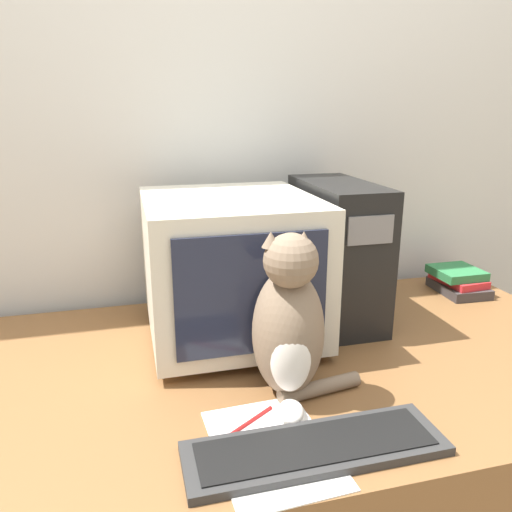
% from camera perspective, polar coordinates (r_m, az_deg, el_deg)
% --- Properties ---
extents(wall_back, '(7.00, 0.05, 2.50)m').
position_cam_1_polar(wall_back, '(1.65, -2.73, 13.82)').
color(wall_back, silver).
rests_on(wall_back, ground_plane).
extents(desk, '(1.80, 0.94, 0.72)m').
position_cam_1_polar(desk, '(1.49, 2.51, -23.96)').
color(desk, brown).
rests_on(desk, ground_plane).
extents(crt_monitor, '(0.44, 0.48, 0.39)m').
position_cam_1_polar(crt_monitor, '(1.34, -2.93, -1.17)').
color(crt_monitor, beige).
rests_on(crt_monitor, desk).
extents(computer_tower, '(0.18, 0.40, 0.41)m').
position_cam_1_polar(computer_tower, '(1.49, 9.18, 0.51)').
color(computer_tower, black).
rests_on(computer_tower, desk).
extents(keyboard, '(0.49, 0.15, 0.02)m').
position_cam_1_polar(keyboard, '(0.99, 6.82, -20.97)').
color(keyboard, '#2D2D2D').
rests_on(keyboard, desk).
extents(cat, '(0.26, 0.26, 0.38)m').
position_cam_1_polar(cat, '(1.08, 3.81, -8.05)').
color(cat, '#7A6651').
rests_on(cat, desk).
extents(book_stack, '(0.16, 0.20, 0.09)m').
position_cam_1_polar(book_stack, '(1.85, 22.08, -2.66)').
color(book_stack, '#383333').
rests_on(book_stack, desk).
extents(pen, '(0.13, 0.09, 0.01)m').
position_cam_1_polar(pen, '(1.05, -1.12, -18.69)').
color(pen, maroon).
rests_on(pen, desk).
extents(paper_sheet, '(0.22, 0.31, 0.00)m').
position_cam_1_polar(paper_sheet, '(1.00, 1.82, -21.05)').
color(paper_sheet, white).
rests_on(paper_sheet, desk).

